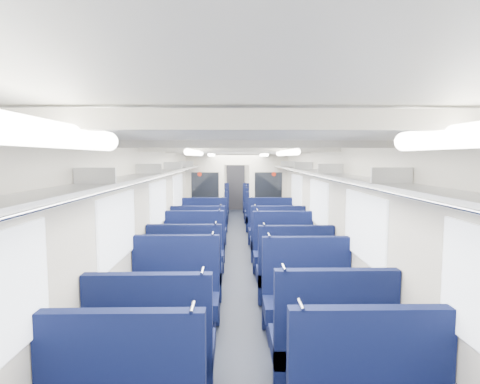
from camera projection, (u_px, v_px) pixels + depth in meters
floor at (238, 273)px, 7.30m from camera, size 2.80×18.00×0.01m
ceiling at (238, 150)px, 7.09m from camera, size 2.80×18.00×0.01m
wall_left at (164, 212)px, 7.17m from camera, size 0.02×18.00×2.35m
dado_left at (166, 255)px, 7.24m from camera, size 0.03×17.90×0.70m
wall_right at (312, 212)px, 7.22m from camera, size 0.02×18.00×2.35m
dado_right at (311, 255)px, 7.29m from camera, size 0.03×17.90×0.70m
wall_far at (236, 182)px, 16.15m from camera, size 2.80×0.02×2.35m
luggage_rack_left at (173, 170)px, 7.10m from camera, size 0.36×17.40×0.18m
luggage_rack_right at (303, 170)px, 7.14m from camera, size 0.36×17.40×0.18m
windows at (239, 202)px, 6.71m from camera, size 2.78×15.60×0.75m
ceiling_fittings at (238, 153)px, 6.83m from camera, size 2.70×16.06×0.11m
end_door at (236, 186)px, 16.11m from camera, size 0.75×0.06×2.00m
bulkhead at (237, 193)px, 10.60m from camera, size 2.80×0.10×2.35m
seat_8 at (153, 356)px, 3.50m from camera, size 1.11×0.62×1.24m
seat_9 at (330, 350)px, 3.62m from camera, size 1.11×0.62×1.24m
seat_10 at (175, 302)px, 4.81m from camera, size 1.11×0.62×1.24m
seat_11 at (308, 305)px, 4.72m from camera, size 1.11×0.62×1.24m
seat_12 at (186, 275)px, 5.91m from camera, size 1.11×0.62×1.24m
seat_13 at (294, 277)px, 5.82m from camera, size 1.11×0.62×1.24m
seat_14 at (194, 256)px, 7.06m from camera, size 1.11×0.62×1.24m
seat_15 at (284, 257)px, 7.02m from camera, size 1.11×0.62×1.24m
seat_16 at (199, 244)px, 8.07m from camera, size 1.11×0.62×1.24m
seat_17 at (277, 244)px, 8.09m from camera, size 1.11×0.62×1.24m
seat_18 at (204, 232)px, 9.39m from camera, size 1.11×0.62×1.24m
seat_19 at (271, 231)px, 9.42m from camera, size 1.11×0.62×1.24m
seat_20 at (209, 219)px, 11.32m from camera, size 1.11×0.62×1.24m
seat_21 at (264, 219)px, 11.34m from camera, size 1.11×0.62×1.24m
seat_22 at (211, 214)px, 12.43m from camera, size 1.11×0.62×1.24m
seat_23 at (261, 213)px, 12.55m from camera, size 1.11×0.62×1.24m
seat_24 at (213, 209)px, 13.65m from camera, size 1.11×0.62×1.24m
seat_25 at (259, 208)px, 13.75m from camera, size 1.11×0.62×1.24m
seat_26 at (215, 205)px, 14.84m from camera, size 1.11×0.62×1.24m
seat_27 at (257, 205)px, 14.83m from camera, size 1.11×0.62×1.24m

